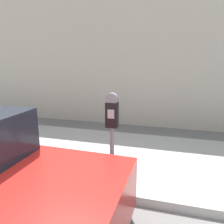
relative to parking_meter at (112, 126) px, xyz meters
The scene contains 3 objects.
sidewalk 1.66m from the parking_meter, 88.83° to the left, with size 24.00×2.80×0.15m.
building_facade 4.28m from the parking_meter, 89.64° to the left, with size 24.00×0.30×5.35m.
parking_meter is the anchor object (origin of this frame).
Camera 1 is at (0.80, -2.05, 2.15)m, focal length 35.00 mm.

